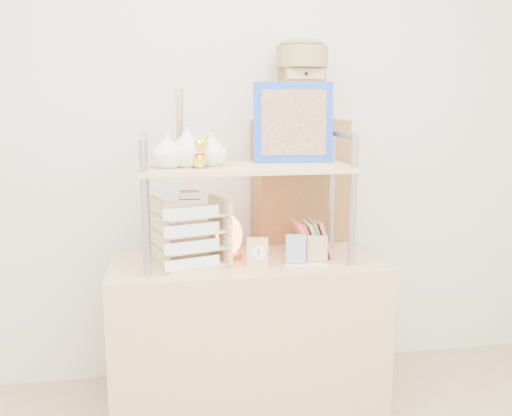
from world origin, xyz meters
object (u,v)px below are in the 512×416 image
Objects in this scene: desk at (247,340)px; letter_tray at (190,235)px; salt_lamp at (229,236)px; cabinet at (298,252)px.

desk is 0.56m from letter_tray.
salt_lamp is (-0.07, 0.05, 0.48)m from desk.
letter_tray is at bearing -179.75° from desk.
letter_tray is 1.60× the size of salt_lamp.
cabinet is 0.54m from salt_lamp.
letter_tray is at bearing -149.93° from cabinet.
desk is 0.58m from cabinet.
salt_lamp is (0.17, 0.05, -0.03)m from letter_tray.
letter_tray is (-0.25, -0.00, 0.50)m from desk.
desk is 3.77× the size of letter_tray.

